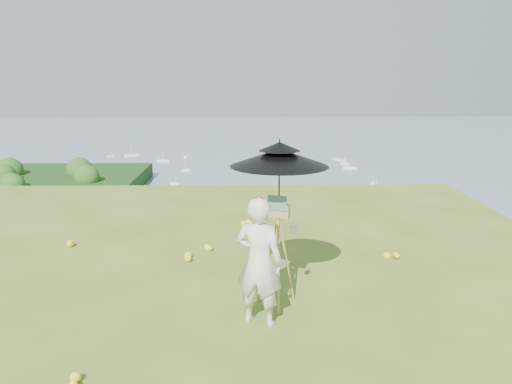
{
  "coord_description": "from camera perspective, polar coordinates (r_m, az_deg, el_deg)",
  "views": [
    {
      "loc": [
        0.91,
        -7.71,
        3.21
      ],
      "look_at": [
        1.08,
        1.35,
        1.1
      ],
      "focal_mm": 35.0,
      "sensor_mm": 36.0,
      "label": 1
    }
  ],
  "objects": [
    {
      "name": "harbor_town",
      "position": [
        88.95,
        -1.61,
        -8.45
      ],
      "size": [
        110.0,
        22.0,
        5.0
      ],
      "primitive_type": null,
      "color": "silver",
      "rests_on": "shoreline_tier"
    },
    {
      "name": "peninsula",
      "position": [
        182.42,
        -25.66,
        1.66
      ],
      "size": [
        90.0,
        60.0,
        12.0
      ],
      "primitive_type": null,
      "color": "black",
      "rests_on": "bay_water"
    },
    {
      "name": "slope_trees",
      "position": [
        46.44,
        -2.15,
        -9.96
      ],
      "size": [
        110.0,
        50.0,
        6.0
      ],
      "primitive_type": null,
      "color": "#265519",
      "rests_on": "forest_slope"
    },
    {
      "name": "shoreline_tier",
      "position": [
        91.54,
        -1.58,
        -12.23
      ],
      "size": [
        170.0,
        28.0,
        8.0
      ],
      "primitive_type": "cube",
      "color": "#706A59",
      "rests_on": "bay_water"
    },
    {
      "name": "bay_water",
      "position": [
        250.49,
        -1.28,
        4.59
      ],
      "size": [
        700.0,
        700.0,
        0.0
      ],
      "primitive_type": "plane",
      "color": "#718CA1",
      "rests_on": "ground"
    },
    {
      "name": "ground",
      "position": [
        8.4,
        -7.33,
        -9.45
      ],
      "size": [
        14.0,
        14.0,
        0.0
      ],
      "primitive_type": "plane",
      "color": "#587020",
      "rests_on": "ground"
    },
    {
      "name": "painter",
      "position": [
        6.5,
        0.34,
        -8.0
      ],
      "size": [
        0.74,
        0.63,
        1.74
      ],
      "primitive_type": "imported",
      "rotation": [
        0.0,
        0.0,
        2.75
      ],
      "color": "silver",
      "rests_on": "ground"
    },
    {
      "name": "wildflowers",
      "position": [
        8.61,
        -7.16,
        -8.45
      ],
      "size": [
        10.0,
        10.5,
        0.12
      ],
      "primitive_type": null,
      "color": "yellow",
      "rests_on": "ground"
    },
    {
      "name": "painter_cap",
      "position": [
        6.25,
        0.35,
        -0.98
      ],
      "size": [
        0.23,
        0.26,
        0.1
      ],
      "primitive_type": null,
      "rotation": [
        0.0,
        0.0,
        -0.18
      ],
      "color": "#C86E80",
      "rests_on": "painter"
    },
    {
      "name": "sun_umbrella",
      "position": [
        6.78,
        2.67,
        1.71
      ],
      "size": [
        1.6,
        1.6,
        1.06
      ],
      "primitive_type": null,
      "rotation": [
        0.0,
        0.0,
        -0.22
      ],
      "color": "black",
      "rests_on": "field_easel"
    },
    {
      "name": "moored_boats",
      "position": [
        173.21,
        -5.49,
        0.79
      ],
      "size": [
        140.0,
        140.0,
        0.7
      ],
      "primitive_type": null,
      "color": "white",
      "rests_on": "bay_water"
    },
    {
      "name": "field_easel",
      "position": [
        7.04,
        2.53,
        -6.79
      ],
      "size": [
        0.8,
        0.8,
        1.63
      ],
      "primitive_type": null,
      "rotation": [
        0.0,
        0.0,
        -0.35
      ],
      "color": "#9F7842",
      "rests_on": "ground"
    }
  ]
}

